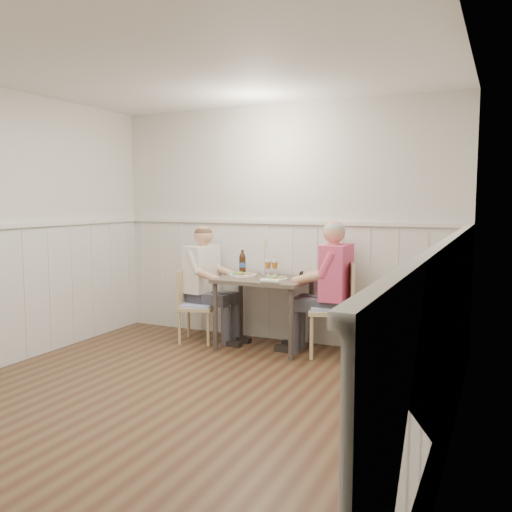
# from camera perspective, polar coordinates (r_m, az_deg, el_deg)

# --- Properties ---
(ground_plane) EXTENTS (4.50, 4.50, 0.00)m
(ground_plane) POSITION_cam_1_polar(r_m,az_deg,el_deg) (4.31, -9.32, -15.48)
(ground_plane) COLOR #472B1A
(room_shell) EXTENTS (4.04, 4.54, 2.60)m
(room_shell) POSITION_cam_1_polar(r_m,az_deg,el_deg) (4.01, -9.69, 5.13)
(room_shell) COLOR silver
(room_shell) RESTS_ON ground
(wainscot) EXTENTS (4.00, 4.49, 1.34)m
(wainscot) POSITION_cam_1_polar(r_m,az_deg,el_deg) (4.68, -4.73, -4.91)
(wainscot) COLOR silver
(wainscot) RESTS_ON ground
(dining_table) EXTENTS (0.94, 0.70, 0.75)m
(dining_table) POSITION_cam_1_polar(r_m,az_deg,el_deg) (5.71, 0.84, -3.30)
(dining_table) COLOR #4F493D
(dining_table) RESTS_ON ground
(chair_right) EXTENTS (0.57, 0.57, 0.95)m
(chair_right) POSITION_cam_1_polar(r_m,az_deg,el_deg) (5.52, 8.50, -5.13)
(chair_right) COLOR tan
(chair_right) RESTS_ON ground
(chair_left) EXTENTS (0.46, 0.46, 0.80)m
(chair_left) POSITION_cam_1_polar(r_m,az_deg,el_deg) (6.04, -6.60, -4.91)
(chair_left) COLOR tan
(chair_left) RESTS_ON ground
(man_in_pink) EXTENTS (0.63, 0.44, 1.38)m
(man_in_pink) POSITION_cam_1_polar(r_m,az_deg,el_deg) (5.52, 7.99, -4.44)
(man_in_pink) COLOR #3F3F47
(man_in_pink) RESTS_ON ground
(diner_cream) EXTENTS (0.63, 0.44, 1.30)m
(diner_cream) POSITION_cam_1_polar(r_m,az_deg,el_deg) (6.10, -5.41, -3.73)
(diner_cream) COLOR #3F3F47
(diner_cream) RESTS_ON ground
(plate_man) EXTENTS (0.23, 0.23, 0.06)m
(plate_man) POSITION_cam_1_polar(r_m,az_deg,el_deg) (5.57, 2.09, -2.30)
(plate_man) COLOR white
(plate_man) RESTS_ON dining_table
(plate_diner) EXTENTS (0.28, 0.28, 0.07)m
(plate_diner) POSITION_cam_1_polar(r_m,az_deg,el_deg) (5.82, -1.54, -1.91)
(plate_diner) COLOR white
(plate_diner) RESTS_ON dining_table
(beer_glass_a) EXTENTS (0.07, 0.07, 0.17)m
(beer_glass_a) POSITION_cam_1_polar(r_m,az_deg,el_deg) (5.85, 1.99, -0.94)
(beer_glass_a) COLOR silver
(beer_glass_a) RESTS_ON dining_table
(beer_glass_b) EXTENTS (0.07, 0.07, 0.18)m
(beer_glass_b) POSITION_cam_1_polar(r_m,az_deg,el_deg) (5.84, 1.28, -0.92)
(beer_glass_b) COLOR silver
(beer_glass_b) RESTS_ON dining_table
(beer_bottle) EXTENTS (0.08, 0.08, 0.27)m
(beer_bottle) POSITION_cam_1_polar(r_m,az_deg,el_deg) (5.98, -1.44, -0.77)
(beer_bottle) COLOR black
(beer_bottle) RESTS_ON dining_table
(rolled_napkin) EXTENTS (0.20, 0.05, 0.04)m
(rolled_napkin) POSITION_cam_1_polar(r_m,az_deg,el_deg) (5.33, 1.50, -2.65)
(rolled_napkin) COLOR white
(rolled_napkin) RESTS_ON dining_table
(grass_vase) EXTENTS (0.05, 0.05, 0.41)m
(grass_vase) POSITION_cam_1_polar(r_m,az_deg,el_deg) (5.93, 0.80, -0.21)
(grass_vase) COLOR silver
(grass_vase) RESTS_ON dining_table
(gingham_mat) EXTENTS (0.29, 0.24, 0.01)m
(gingham_mat) POSITION_cam_1_polar(r_m,az_deg,el_deg) (5.99, -1.34, -1.87)
(gingham_mat) COLOR #546AC7
(gingham_mat) RESTS_ON dining_table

